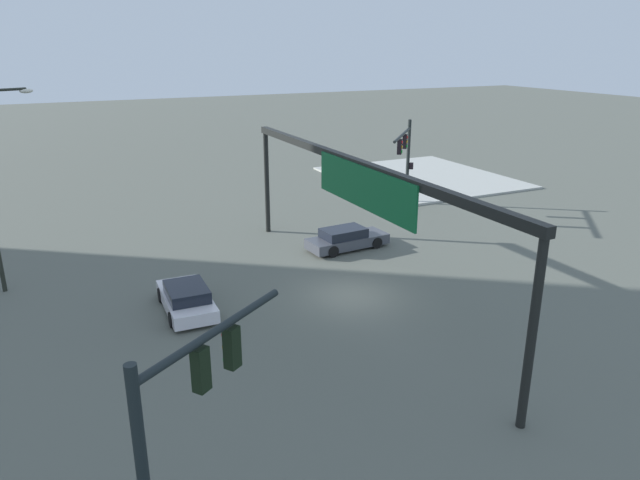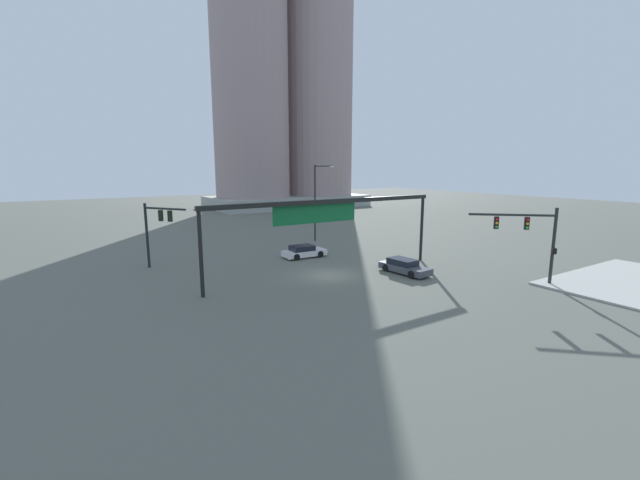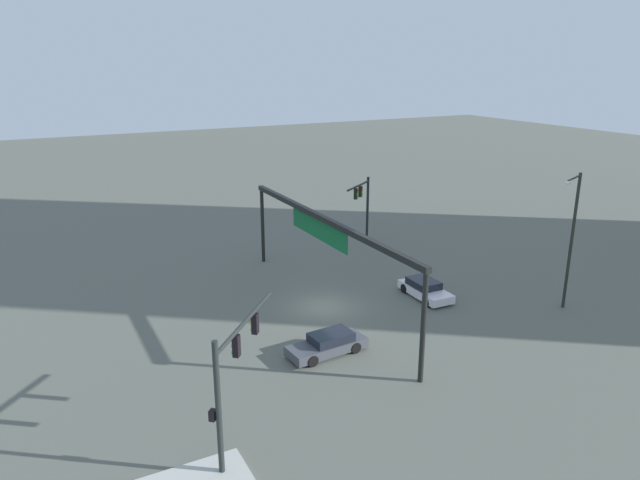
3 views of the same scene
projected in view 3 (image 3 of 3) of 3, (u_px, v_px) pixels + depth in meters
ground_plane at (323, 308)px, 38.95m from camera, size 208.56×208.56×0.00m
traffic_signal_near_corner at (363, 199)px, 51.98m from camera, size 2.74×3.78×5.75m
traffic_signal_opposite_side at (233, 367)px, 23.60m from camera, size 4.77×4.60×5.90m
streetlamp_curved_arm at (571, 233)px, 37.27m from camera, size 1.26×2.60×9.11m
overhead_sign_gantry at (323, 230)px, 37.67m from camera, size 21.52×0.43×6.30m
sedan_car_approaching at (425, 289)px, 40.58m from camera, size 4.34×2.03×1.21m
sedan_car_waiting_far at (328, 344)px, 32.76m from camera, size 2.06×4.70×1.21m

